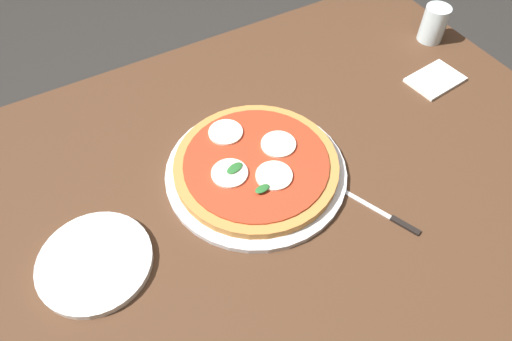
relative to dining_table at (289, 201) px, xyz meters
name	(u,v)px	position (x,y,z in m)	size (l,w,h in m)	color
ground_plane	(278,311)	(0.00, 0.00, -0.64)	(6.00, 6.00, 0.00)	#2D2B28
dining_table	(289,201)	(0.00, 0.00, 0.00)	(1.30, 1.00, 0.74)	#4C301E
serving_tray	(256,172)	(-0.06, 0.04, 0.10)	(0.37, 0.37, 0.01)	silver
pizza	(256,165)	(-0.06, 0.04, 0.12)	(0.33, 0.33, 0.03)	#C6843F
plate_white	(94,261)	(-0.41, 0.00, 0.10)	(0.20, 0.20, 0.01)	white
napkin	(435,80)	(0.46, 0.07, 0.10)	(0.13, 0.09, 0.01)	white
knife	(388,216)	(0.10, -0.18, 0.10)	(0.08, 0.16, 0.01)	black
glass_cup	(434,24)	(0.56, 0.21, 0.14)	(0.06, 0.06, 0.09)	silver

